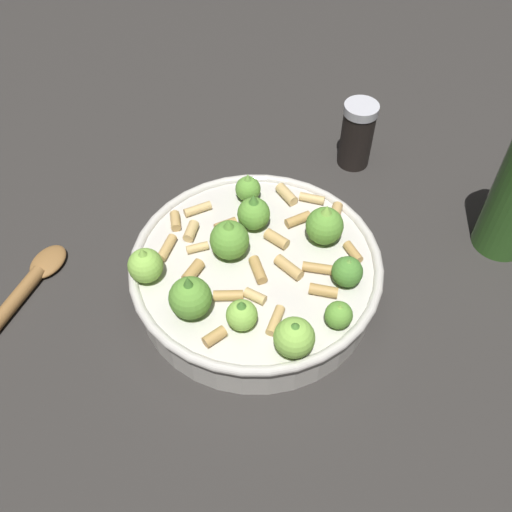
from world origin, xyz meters
name	(u,v)px	position (x,y,z in m)	size (l,w,h in m)	color
ground_plane	(256,289)	(0.00, 0.00, 0.00)	(2.40, 2.40, 0.00)	#2D2B28
cooking_pan	(256,272)	(0.00, 0.00, 0.03)	(0.27, 0.27, 0.10)	beige
pepper_shaker	(357,135)	(-0.25, -0.04, 0.05)	(0.04, 0.04, 0.09)	black
wooden_spoon	(7,311)	(0.20, -0.19, 0.01)	(0.23, 0.10, 0.02)	olive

